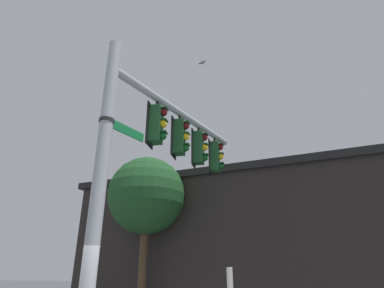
# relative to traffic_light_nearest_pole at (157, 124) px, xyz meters

# --- Properties ---
(signal_pole) EXTENTS (0.29, 0.29, 7.20)m
(signal_pole) POSITION_rel_traffic_light_nearest_pole_xyz_m (1.51, -0.64, -2.06)
(signal_pole) COLOR #ADB2B7
(signal_pole) RESTS_ON ground
(mast_arm) EXTENTS (5.22, 2.30, 0.21)m
(mast_arm) POSITION_rel_traffic_light_nearest_pole_xyz_m (-1.06, 0.42, 0.80)
(mast_arm) COLOR #ADB2B7
(traffic_light_nearest_pole) EXTENTS (0.54, 0.49, 1.31)m
(traffic_light_nearest_pole) POSITION_rel_traffic_light_nearest_pole_xyz_m (0.00, 0.00, 0.00)
(traffic_light_nearest_pole) COLOR black
(traffic_light_mid_inner) EXTENTS (0.54, 0.49, 1.31)m
(traffic_light_mid_inner) POSITION_rel_traffic_light_nearest_pole_xyz_m (-0.97, 0.40, 0.00)
(traffic_light_mid_inner) COLOR black
(traffic_light_mid_outer) EXTENTS (0.54, 0.49, 1.31)m
(traffic_light_mid_outer) POSITION_rel_traffic_light_nearest_pole_xyz_m (-1.93, 0.79, 0.00)
(traffic_light_mid_outer) COLOR black
(traffic_light_arm_end) EXTENTS (0.54, 0.49, 1.31)m
(traffic_light_arm_end) POSITION_rel_traffic_light_nearest_pole_xyz_m (-2.90, 1.19, 0.00)
(traffic_light_arm_end) COLOR black
(street_name_sign) EXTENTS (1.25, 0.62, 0.22)m
(street_name_sign) POSITION_rel_traffic_light_nearest_pole_xyz_m (1.24, -0.53, -0.56)
(street_name_sign) COLOR #147238
(bird_flying) EXTENTS (0.25, 0.32, 0.08)m
(bird_flying) POSITION_rel_traffic_light_nearest_pole_xyz_m (-2.98, 0.76, 4.08)
(bird_flying) COLOR gray
(storefront_building) EXTENTS (10.48, 15.19, 5.98)m
(storefront_building) POSITION_rel_traffic_light_nearest_pole_xyz_m (-8.49, 1.45, -2.66)
(storefront_building) COLOR #282321
(storefront_building) RESTS_ON ground
(tree_by_storefront) EXTENTS (3.19, 3.19, 6.49)m
(tree_by_storefront) POSITION_rel_traffic_light_nearest_pole_xyz_m (-4.91, -2.01, -0.81)
(tree_by_storefront) COLOR #4C3823
(tree_by_storefront) RESTS_ON ground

